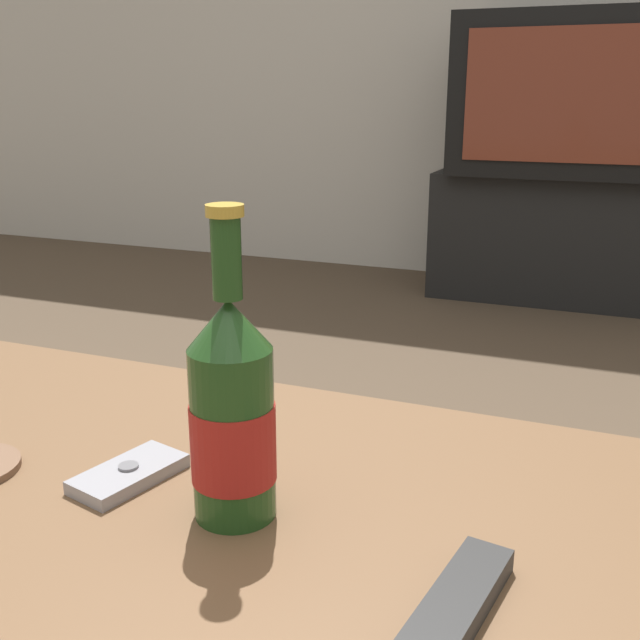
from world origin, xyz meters
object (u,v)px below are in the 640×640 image
object	(u,v)px
beer_bottle	(232,414)
remote_control	(454,609)
cell_phone	(129,474)
television	(564,95)
tv_stand	(552,236)

from	to	relation	value
beer_bottle	remote_control	xyz separation A→B (m)	(0.22, -0.07, -0.09)
remote_control	cell_phone	bearing A→B (deg)	175.14
cell_phone	beer_bottle	bearing A→B (deg)	7.58
beer_bottle	television	bearing A→B (deg)	88.84
tv_stand	cell_phone	bearing A→B (deg)	-93.95
television	beer_bottle	bearing A→B (deg)	-91.16
cell_phone	tv_stand	bearing A→B (deg)	100.11
tv_stand	beer_bottle	bearing A→B (deg)	-91.16
tv_stand	cell_phone	size ratio (longest dim) A/B	7.65
tv_stand	beer_bottle	size ratio (longest dim) A/B	3.31
television	beer_bottle	world-z (taller)	television
television	cell_phone	bearing A→B (deg)	-93.95
television	remote_control	bearing A→B (deg)	-86.52
tv_stand	remote_control	size ratio (longest dim) A/B	5.69
tv_stand	remote_control	world-z (taller)	tv_stand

